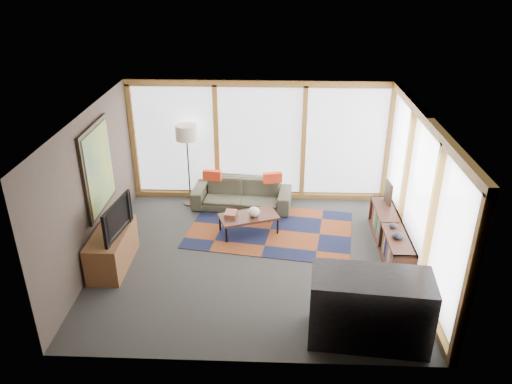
{
  "coord_description": "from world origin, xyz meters",
  "views": [
    {
      "loc": [
        0.31,
        -7.46,
        4.89
      ],
      "look_at": [
        0.0,
        0.4,
        1.1
      ],
      "focal_mm": 35.0,
      "sensor_mm": 36.0,
      "label": 1
    }
  ],
  "objects_px": {
    "sofa": "(242,194)",
    "bar_counter": "(370,308)",
    "coffee_table": "(249,224)",
    "bookshelf": "(390,236)",
    "tv_console": "(112,249)",
    "floor_lamp": "(188,166)",
    "television": "(112,218)"
  },
  "relations": [
    {
      "from": "bar_counter",
      "to": "television",
      "type": "bearing_deg",
      "value": 163.36
    },
    {
      "from": "floor_lamp",
      "to": "television",
      "type": "bearing_deg",
      "value": -109.87
    },
    {
      "from": "sofa",
      "to": "coffee_table",
      "type": "relative_size",
      "value": 1.87
    },
    {
      "from": "coffee_table",
      "to": "bookshelf",
      "type": "xyz_separation_m",
      "value": [
        2.59,
        -0.49,
        0.09
      ]
    },
    {
      "from": "floor_lamp",
      "to": "tv_console",
      "type": "height_order",
      "value": "floor_lamp"
    },
    {
      "from": "floor_lamp",
      "to": "television",
      "type": "xyz_separation_m",
      "value": [
        -0.87,
        -2.41,
        0.06
      ]
    },
    {
      "from": "tv_console",
      "to": "television",
      "type": "relative_size",
      "value": 1.29
    },
    {
      "from": "coffee_table",
      "to": "television",
      "type": "distance_m",
      "value": 2.63
    },
    {
      "from": "coffee_table",
      "to": "tv_console",
      "type": "height_order",
      "value": "tv_console"
    },
    {
      "from": "bookshelf",
      "to": "tv_console",
      "type": "xyz_separation_m",
      "value": [
        -4.86,
        -0.72,
        0.06
      ]
    },
    {
      "from": "tv_console",
      "to": "bar_counter",
      "type": "distance_m",
      "value": 4.4
    },
    {
      "from": "bar_counter",
      "to": "bookshelf",
      "type": "bearing_deg",
      "value": 77.16
    },
    {
      "from": "television",
      "to": "tv_console",
      "type": "bearing_deg",
      "value": 83.95
    },
    {
      "from": "sofa",
      "to": "bar_counter",
      "type": "bearing_deg",
      "value": -57.29
    },
    {
      "from": "tv_console",
      "to": "bar_counter",
      "type": "xyz_separation_m",
      "value": [
        4.07,
        -1.65,
        0.19
      ]
    },
    {
      "from": "floor_lamp",
      "to": "bar_counter",
      "type": "xyz_separation_m",
      "value": [
        3.12,
        -4.04,
        -0.37
      ]
    },
    {
      "from": "sofa",
      "to": "floor_lamp",
      "type": "distance_m",
      "value": 1.27
    },
    {
      "from": "sofa",
      "to": "bookshelf",
      "type": "relative_size",
      "value": 0.94
    },
    {
      "from": "floor_lamp",
      "to": "bar_counter",
      "type": "relative_size",
      "value": 1.09
    },
    {
      "from": "coffee_table",
      "to": "bar_counter",
      "type": "xyz_separation_m",
      "value": [
        1.81,
        -2.86,
        0.33
      ]
    },
    {
      "from": "bookshelf",
      "to": "floor_lamp",
      "type": "bearing_deg",
      "value": 156.81
    },
    {
      "from": "floor_lamp",
      "to": "bookshelf",
      "type": "bearing_deg",
      "value": -23.19
    },
    {
      "from": "sofa",
      "to": "tv_console",
      "type": "xyz_separation_m",
      "value": [
        -2.07,
        -2.28,
        0.03
      ]
    },
    {
      "from": "tv_console",
      "to": "floor_lamp",
      "type": "bearing_deg",
      "value": 68.34
    },
    {
      "from": "bar_counter",
      "to": "coffee_table",
      "type": "bearing_deg",
      "value": 127.8
    },
    {
      "from": "floor_lamp",
      "to": "television",
      "type": "relative_size",
      "value": 1.74
    },
    {
      "from": "floor_lamp",
      "to": "coffee_table",
      "type": "xyz_separation_m",
      "value": [
        1.32,
        -1.18,
        -0.7
      ]
    },
    {
      "from": "sofa",
      "to": "floor_lamp",
      "type": "bearing_deg",
      "value": 179.85
    },
    {
      "from": "tv_console",
      "to": "television",
      "type": "distance_m",
      "value": 0.62
    },
    {
      "from": "coffee_table",
      "to": "television",
      "type": "xyz_separation_m",
      "value": [
        -2.19,
        -1.23,
        0.76
      ]
    },
    {
      "from": "bookshelf",
      "to": "television",
      "type": "relative_size",
      "value": 2.15
    },
    {
      "from": "bookshelf",
      "to": "bar_counter",
      "type": "xyz_separation_m",
      "value": [
        -0.78,
        -2.36,
        0.24
      ]
    }
  ]
}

